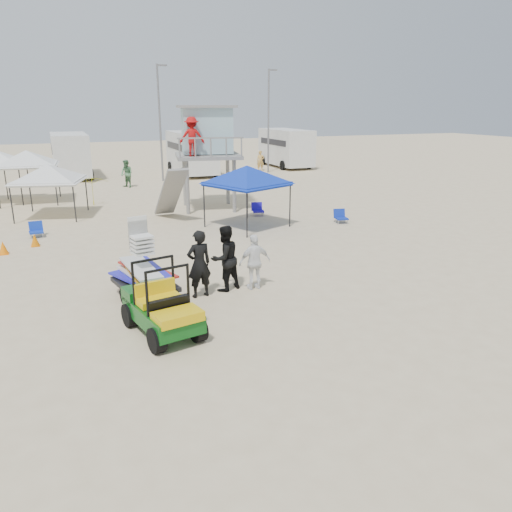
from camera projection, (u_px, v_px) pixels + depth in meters
name	position (u px, v px, depth m)	size (l,w,h in m)	color
ground	(286.00, 349.00, 11.28)	(140.00, 140.00, 0.00)	beige
utility_cart	(161.00, 302.00, 11.79)	(1.59, 2.50, 1.76)	#0C4D14
surf_trailer	(144.00, 271.00, 13.85)	(1.70, 2.58, 2.11)	black
man_left	(199.00, 264.00, 14.10)	(0.72, 0.47, 1.96)	black
man_mid	(225.00, 258.00, 14.63)	(0.95, 0.74, 1.96)	black
man_right	(255.00, 262.00, 14.76)	(0.98, 0.41, 1.67)	white
lifeguard_tower	(205.00, 134.00, 25.54)	(3.79, 3.79, 5.17)	gray
canopy_blue	(247.00, 169.00, 21.85)	(3.79, 3.79, 3.16)	black
canopy_white_a	(48.00, 167.00, 23.99)	(3.63, 3.63, 2.97)	black
canopy_white_c	(26.00, 153.00, 27.49)	(3.25, 3.25, 3.31)	black
umbrella_b	(93.00, 191.00, 27.22)	(1.71, 1.75, 1.57)	#CBC912
cone_near	(3.00, 248.00, 18.37)	(0.34, 0.34, 0.50)	orange
cone_far	(35.00, 240.00, 19.43)	(0.34, 0.34, 0.50)	orange
beach_chair_a	(36.00, 229.00, 20.82)	(0.59, 0.63, 0.64)	#1031AE
beach_chair_b	(258.00, 209.00, 24.89)	(0.67, 0.72, 0.64)	#1C0FAA
beach_chair_c	(340.00, 216.00, 23.31)	(0.64, 0.69, 0.64)	#0E289D
rv_mid_left	(70.00, 153.00, 37.57)	(2.65, 6.50, 3.25)	silver
rv_mid_right	(191.00, 151.00, 39.50)	(2.64, 7.00, 3.25)	silver
rv_far_right	(286.00, 146.00, 44.09)	(2.64, 6.60, 3.25)	silver
light_pole_left	(160.00, 124.00, 35.13)	(0.14, 0.14, 8.00)	slate
light_pole_right	(268.00, 122.00, 39.71)	(0.14, 0.14, 8.00)	slate
distant_beachgoers	(168.00, 170.00, 35.38)	(12.53, 5.60, 1.83)	tan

